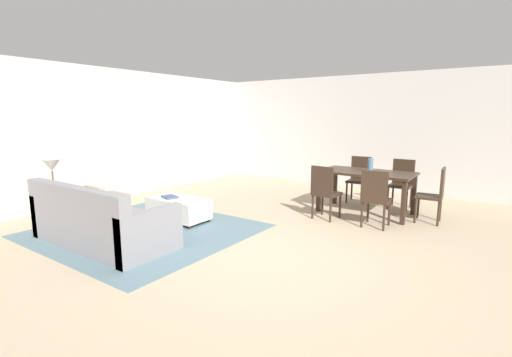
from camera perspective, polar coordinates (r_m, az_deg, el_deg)
name	(u,v)px	position (r m, az deg, el deg)	size (l,w,h in m)	color
ground_plane	(272,255)	(4.73, 2.46, -11.83)	(10.80, 10.80, 0.00)	tan
wall_back	(388,133)	(9.04, 19.98, 6.75)	(9.00, 0.12, 2.70)	beige
wall_left	(98,135)	(8.06, -23.55, 6.21)	(0.12, 11.00, 2.70)	beige
area_rug	(146,230)	(5.90, -16.90, -7.77)	(3.00, 2.80, 0.01)	slate
couch	(100,223)	(5.46, -23.21, -6.46)	(2.14, 0.93, 0.86)	gray
ottoman_table	(179,208)	(6.23, -12.02, -4.51)	(1.03, 0.55, 0.39)	silver
side_table	(55,199)	(6.64, -28.97, -2.84)	(0.40, 0.40, 0.54)	brown
table_lamp	(52,167)	(6.55, -29.35, 1.63)	(0.26, 0.26, 0.53)	brown
dining_table	(366,177)	(6.81, 16.90, 0.26)	(1.61, 0.87, 0.76)	#332319
dining_chair_near_left	(324,189)	(6.23, 10.67, -1.69)	(0.43, 0.43, 0.92)	#332319
dining_chair_near_right	(375,196)	(5.96, 18.18, -2.55)	(0.41, 0.41, 0.92)	#332319
dining_chair_far_left	(359,176)	(7.72, 15.87, 0.32)	(0.42, 0.42, 0.92)	#332319
dining_chair_far_right	(402,181)	(7.48, 21.84, -0.30)	(0.40, 0.40, 0.92)	#332319
dining_chair_head_east	(435,192)	(6.60, 26.24, -1.90)	(0.43, 0.43, 0.92)	#332319
vase_centerpiece	(370,165)	(6.72, 17.48, 2.00)	(0.09, 0.09, 0.25)	slate
book_on_ottoman	(170,197)	(6.24, -13.38, -2.83)	(0.26, 0.20, 0.03)	#3F4C72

